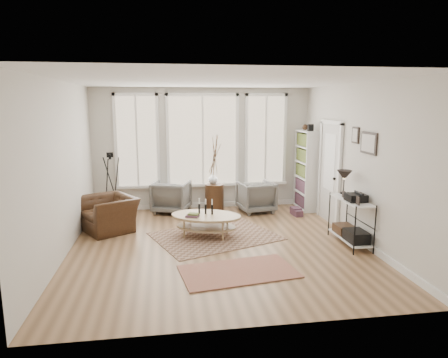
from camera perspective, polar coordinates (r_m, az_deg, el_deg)
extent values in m
plane|color=#97704B|center=(7.33, -0.87, -9.39)|extent=(5.50, 5.50, 0.00)
plane|color=white|center=(6.90, -0.93, 13.87)|extent=(5.50, 5.50, 0.00)
cube|color=beige|center=(9.68, -3.06, 4.33)|extent=(5.20, 0.04, 2.90)
cube|color=beige|center=(4.31, 3.95, -3.64)|extent=(5.20, 0.04, 2.90)
cube|color=beige|center=(7.11, -22.14, 1.27)|extent=(0.04, 5.50, 2.90)
cube|color=beige|center=(7.75, 18.54, 2.22)|extent=(0.04, 5.50, 2.90)
cube|color=white|center=(9.92, -2.97, -3.68)|extent=(5.10, 0.04, 0.12)
cube|color=white|center=(8.05, 17.86, -7.61)|extent=(0.03, 5.40, 0.12)
cube|color=tan|center=(9.64, -3.06, 5.50)|extent=(1.60, 0.03, 2.10)
cube|color=tan|center=(9.62, -12.33, 5.26)|extent=(0.90, 0.03, 2.10)
cube|color=tan|center=(9.91, 5.94, 5.60)|extent=(0.90, 0.03, 2.10)
cube|color=white|center=(9.62, -3.05, 5.49)|extent=(1.74, 0.06, 2.24)
cube|color=white|center=(9.60, -12.34, 5.25)|extent=(1.04, 0.06, 2.24)
cube|color=white|center=(9.89, 5.97, 5.59)|extent=(1.04, 0.06, 2.24)
cube|color=white|center=(9.76, -2.97, -0.85)|extent=(4.10, 0.12, 0.06)
cube|color=silver|center=(8.83, 14.89, 0.75)|extent=(0.04, 0.88, 2.10)
cube|color=white|center=(8.78, 14.85, 2.36)|extent=(0.01, 0.55, 1.20)
cube|color=white|center=(8.38, 16.11, 0.18)|extent=(0.06, 0.08, 2.18)
cube|color=white|center=(9.27, 13.61, 1.27)|extent=(0.06, 0.08, 2.18)
cube|color=white|center=(8.71, 15.14, 7.83)|extent=(0.06, 1.06, 0.08)
sphere|color=black|center=(8.52, 15.46, 0.04)|extent=(0.06, 0.06, 0.06)
cube|color=white|center=(9.40, 12.45, 0.83)|extent=(0.30, 0.03, 1.90)
cube|color=white|center=(10.16, 10.82, 1.61)|extent=(0.30, 0.03, 1.90)
cube|color=white|center=(9.83, 12.43, 1.25)|extent=(0.02, 0.85, 1.90)
cube|color=white|center=(9.77, 11.60, 1.23)|extent=(0.30, 0.81, 1.90)
cube|color=maroon|center=(9.77, 11.60, 1.23)|extent=(0.24, 0.75, 1.76)
cube|color=black|center=(9.48, 12.25, 7.19)|extent=(0.12, 0.10, 0.16)
sphere|color=#3C2414|center=(9.81, 11.53, 7.27)|extent=(0.14, 0.14, 0.14)
cube|color=white|center=(7.69, 17.49, -7.98)|extent=(0.37, 1.07, 0.03)
cube|color=white|center=(7.50, 17.79, -2.90)|extent=(0.37, 1.07, 0.02)
cylinder|color=black|center=(7.07, 18.18, -7.07)|extent=(0.02, 0.02, 0.85)
cylinder|color=black|center=(7.24, 20.75, -6.83)|extent=(0.02, 0.02, 0.85)
cylinder|color=black|center=(7.99, 14.79, -4.86)|extent=(0.02, 0.02, 0.85)
cylinder|color=black|center=(8.14, 17.13, -4.70)|extent=(0.02, 0.02, 0.85)
cylinder|color=black|center=(7.80, 16.68, -1.93)|extent=(0.14, 0.14, 0.02)
cylinder|color=black|center=(7.77, 16.74, -0.92)|extent=(0.02, 0.02, 0.30)
cone|color=black|center=(7.73, 16.82, 0.53)|extent=(0.28, 0.28, 0.18)
cube|color=black|center=(7.35, 18.34, -2.53)|extent=(0.32, 0.30, 0.13)
cube|color=black|center=(7.45, 18.38, -7.76)|extent=(0.32, 0.45, 0.20)
cube|color=#3C2414|center=(7.85, 16.83, -6.87)|extent=(0.32, 0.40, 0.16)
cube|color=black|center=(7.07, 18.59, -2.97)|extent=(0.02, 0.10, 0.14)
cube|color=black|center=(7.55, 16.74, -2.11)|extent=(0.02, 0.10, 0.12)
cube|color=black|center=(7.34, 19.99, 4.84)|extent=(0.03, 0.52, 0.38)
cube|color=silver|center=(7.34, 19.89, 4.84)|extent=(0.01, 0.44, 0.30)
cube|color=black|center=(7.78, 18.29, 5.97)|extent=(0.03, 0.24, 0.30)
cube|color=silver|center=(7.77, 18.19, 5.97)|extent=(0.01, 0.18, 0.24)
cube|color=brown|center=(7.78, -1.24, -8.16)|extent=(2.66, 2.33, 0.01)
cube|color=maroon|center=(6.22, 2.08, -13.04)|extent=(1.85, 1.21, 0.01)
ellipsoid|color=tan|center=(7.74, -2.58, -6.80)|extent=(1.34, 1.08, 0.03)
ellipsoid|color=tan|center=(7.68, -2.59, -5.28)|extent=(1.56, 1.27, 0.04)
cylinder|color=tan|center=(7.51, -5.27, -7.39)|extent=(0.04, 0.04, 0.38)
cylinder|color=tan|center=(7.58, 0.42, -7.17)|extent=(0.04, 0.04, 0.38)
cylinder|color=tan|center=(7.92, -5.45, -6.44)|extent=(0.04, 0.04, 0.38)
cylinder|color=tan|center=(7.99, -0.05, -6.24)|extent=(0.04, 0.04, 0.38)
cylinder|color=black|center=(7.69, -3.60, -4.36)|extent=(0.04, 0.04, 0.19)
cylinder|color=black|center=(7.70, -2.64, -4.33)|extent=(0.04, 0.04, 0.19)
cylinder|color=black|center=(7.71, -1.69, -4.30)|extent=(0.04, 0.04, 0.19)
cube|color=#244525|center=(7.55, -4.47, -5.16)|extent=(0.24, 0.17, 0.06)
imported|color=slate|center=(9.47, -7.52, -2.51)|extent=(1.01, 1.02, 0.74)
imported|color=slate|center=(9.46, 4.60, -2.53)|extent=(0.88, 0.90, 0.72)
cylinder|color=#3C2414|center=(9.46, -1.38, -2.69)|extent=(0.44, 0.44, 0.66)
imported|color=silver|center=(9.45, -1.60, 0.09)|extent=(0.26, 0.26, 0.24)
imported|color=#3C2414|center=(8.39, -16.18, -4.77)|extent=(1.39, 1.35, 0.69)
cylinder|color=black|center=(9.24, -15.98, 2.91)|extent=(0.06, 0.06, 0.06)
cube|color=black|center=(9.24, -16.00, 3.35)|extent=(0.16, 0.12, 0.10)
cylinder|color=black|center=(9.15, -16.07, 3.28)|extent=(0.06, 0.08, 0.06)
cube|color=maroon|center=(9.39, 10.21, -4.51)|extent=(0.22, 0.27, 0.17)
cube|color=maroon|center=(9.26, 10.50, -4.82)|extent=(0.19, 0.23, 0.14)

